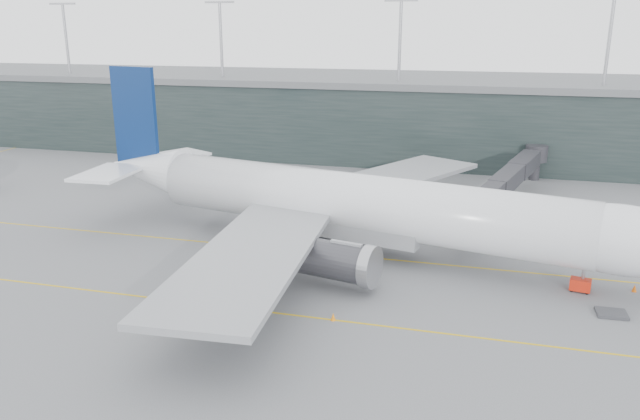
# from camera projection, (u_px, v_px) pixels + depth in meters

# --- Properties ---
(ground) EXTENTS (320.00, 320.00, 0.00)m
(ground) POSITION_uv_depth(u_px,v_px,m) (296.00, 239.00, 75.85)
(ground) COLOR #57575C
(ground) RESTS_ON ground
(taxiline_a) EXTENTS (160.00, 0.25, 0.02)m
(taxiline_a) POSITION_uv_depth(u_px,v_px,m) (286.00, 250.00, 72.14)
(taxiline_a) COLOR gold
(taxiline_a) RESTS_ON ground
(taxiline_b) EXTENTS (160.00, 0.25, 0.02)m
(taxiline_b) POSITION_uv_depth(u_px,v_px,m) (232.00, 308.00, 57.34)
(taxiline_b) COLOR gold
(taxiline_b) RESTS_ON ground
(taxiline_lead_main) EXTENTS (0.25, 60.00, 0.02)m
(taxiline_lead_main) POSITION_uv_depth(u_px,v_px,m) (368.00, 199.00, 93.10)
(taxiline_lead_main) COLOR gold
(taxiline_lead_main) RESTS_ON ground
(terminal) EXTENTS (240.00, 36.00, 29.00)m
(terminal) POSITION_uv_depth(u_px,v_px,m) (380.00, 114.00, 127.35)
(terminal) COLOR black
(terminal) RESTS_ON ground
(main_aircraft) EXTENTS (70.31, 65.02, 19.86)m
(main_aircraft) POSITION_uv_depth(u_px,v_px,m) (355.00, 204.00, 70.16)
(main_aircraft) COLOR silver
(main_aircraft) RESTS_ON ground
(jet_bridge) EXTENTS (11.86, 44.26, 5.87)m
(jet_bridge) POSITION_uv_depth(u_px,v_px,m) (499.00, 176.00, 88.28)
(jet_bridge) COLOR #28272C
(jet_bridge) RESTS_ON ground
(gse_cart) EXTENTS (2.13, 1.58, 1.31)m
(gse_cart) POSITION_uv_depth(u_px,v_px,m) (580.00, 285.00, 60.62)
(gse_cart) COLOR red
(gse_cart) RESTS_ON ground
(baggage_dolly) EXTENTS (2.68, 2.17, 0.26)m
(baggage_dolly) POSITION_uv_depth(u_px,v_px,m) (612.00, 313.00, 55.86)
(baggage_dolly) COLOR #36363A
(baggage_dolly) RESTS_ON ground
(uld_a) EXTENTS (2.07, 1.68, 1.85)m
(uld_a) POSITION_uv_depth(u_px,v_px,m) (277.00, 204.00, 86.92)
(uld_a) COLOR #343439
(uld_a) RESTS_ON ground
(uld_b) EXTENTS (2.73, 2.42, 2.08)m
(uld_b) POSITION_uv_depth(u_px,v_px,m) (310.00, 206.00, 85.83)
(uld_b) COLOR #343439
(uld_b) RESTS_ON ground
(uld_c) EXTENTS (2.43, 2.02, 2.07)m
(uld_c) POSITION_uv_depth(u_px,v_px,m) (318.00, 209.00, 84.34)
(uld_c) COLOR #343439
(uld_c) RESTS_ON ground
(cone_nose) EXTENTS (0.47, 0.47, 0.75)m
(cone_nose) POSITION_uv_depth(u_px,v_px,m) (635.00, 288.00, 60.70)
(cone_nose) COLOR #D6590B
(cone_nose) RESTS_ON ground
(cone_wing_stbd) EXTENTS (0.45, 0.45, 0.71)m
(cone_wing_stbd) POSITION_uv_depth(u_px,v_px,m) (333.00, 317.00, 54.77)
(cone_wing_stbd) COLOR orange
(cone_wing_stbd) RESTS_ON ground
(cone_wing_port) EXTENTS (0.42, 0.42, 0.67)m
(cone_wing_port) POSITION_uv_depth(u_px,v_px,m) (386.00, 215.00, 84.16)
(cone_wing_port) COLOR red
(cone_wing_port) RESTS_ON ground
(cone_tail) EXTENTS (0.50, 0.50, 0.80)m
(cone_tail) POSITION_uv_depth(u_px,v_px,m) (207.00, 258.00, 68.34)
(cone_tail) COLOR orange
(cone_tail) RESTS_ON ground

